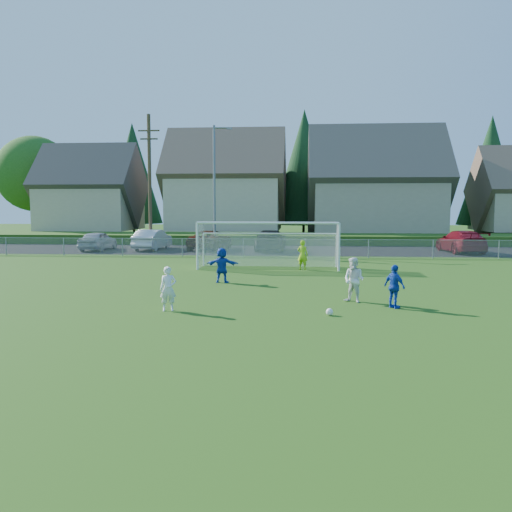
# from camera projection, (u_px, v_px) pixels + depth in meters

# --- Properties ---
(ground) EXTENTS (160.00, 160.00, 0.00)m
(ground) POSITION_uv_depth(u_px,v_px,m) (228.00, 345.00, 13.02)
(ground) COLOR #193D0C
(ground) RESTS_ON ground
(asphalt_lot) EXTENTS (60.00, 60.00, 0.00)m
(asphalt_lot) POSITION_uv_depth(u_px,v_px,m) (278.00, 250.00, 40.31)
(asphalt_lot) COLOR black
(asphalt_lot) RESTS_ON ground
(grass_embankment) EXTENTS (70.00, 6.00, 0.80)m
(grass_embankment) POSITION_uv_depth(u_px,v_px,m) (281.00, 239.00, 47.71)
(grass_embankment) COLOR #1E420F
(grass_embankment) RESTS_ON ground
(soccer_ball) EXTENTS (0.22, 0.22, 0.22)m
(soccer_ball) POSITION_uv_depth(u_px,v_px,m) (330.00, 312.00, 16.49)
(soccer_ball) COLOR white
(soccer_ball) RESTS_ON ground
(player_white_a) EXTENTS (0.58, 0.46, 1.42)m
(player_white_a) POSITION_uv_depth(u_px,v_px,m) (168.00, 289.00, 17.17)
(player_white_a) COLOR white
(player_white_a) RESTS_ON ground
(player_white_b) EXTENTS (0.96, 0.92, 1.56)m
(player_white_b) POSITION_uv_depth(u_px,v_px,m) (354.00, 280.00, 18.67)
(player_white_b) COLOR white
(player_white_b) RESTS_ON ground
(player_blue_a) EXTENTS (0.79, 0.88, 1.43)m
(player_blue_a) POSITION_uv_depth(u_px,v_px,m) (395.00, 287.00, 17.61)
(player_blue_a) COLOR #123AAB
(player_blue_a) RESTS_ON ground
(player_blue_b) EXTENTS (1.43, 0.53, 1.52)m
(player_blue_b) POSITION_uv_depth(u_px,v_px,m) (222.00, 265.00, 23.44)
(player_blue_b) COLOR #123AAB
(player_blue_b) RESTS_ON ground
(goalkeeper) EXTENTS (0.66, 0.55, 1.55)m
(goalkeeper) POSITION_uv_depth(u_px,v_px,m) (303.00, 255.00, 28.06)
(goalkeeper) COLOR #A3DA19
(goalkeeper) RESTS_ON ground
(car_a) EXTENTS (1.83, 4.24, 1.42)m
(car_a) POSITION_uv_depth(u_px,v_px,m) (98.00, 241.00, 40.07)
(car_a) COLOR #A2A6A9
(car_a) RESTS_ON ground
(car_b) EXTENTS (1.96, 4.73, 1.52)m
(car_b) POSITION_uv_depth(u_px,v_px,m) (152.00, 240.00, 40.60)
(car_b) COLOR silver
(car_b) RESTS_ON ground
(car_c) EXTENTS (2.96, 5.39, 1.43)m
(car_c) POSITION_uv_depth(u_px,v_px,m) (210.00, 240.00, 40.76)
(car_c) COLOR #551A09
(car_c) RESTS_ON ground
(car_d) EXTENTS (2.15, 5.26, 1.53)m
(car_d) POSITION_uv_depth(u_px,v_px,m) (270.00, 240.00, 39.73)
(car_d) COLOR black
(car_d) RESTS_ON ground
(car_g) EXTENTS (2.56, 5.57, 1.58)m
(car_g) POSITION_uv_depth(u_px,v_px,m) (461.00, 242.00, 38.10)
(car_g) COLOR maroon
(car_g) RESTS_ON ground
(soccer_goal) EXTENTS (7.42, 1.90, 2.50)m
(soccer_goal) POSITION_uv_depth(u_px,v_px,m) (269.00, 238.00, 28.79)
(soccer_goal) COLOR white
(soccer_goal) RESTS_ON ground
(chainlink_fence) EXTENTS (52.06, 0.06, 1.20)m
(chainlink_fence) POSITION_uv_depth(u_px,v_px,m) (274.00, 248.00, 34.79)
(chainlink_fence) COLOR gray
(chainlink_fence) RESTS_ON ground
(streetlight) EXTENTS (1.38, 0.18, 9.00)m
(streetlight) POSITION_uv_depth(u_px,v_px,m) (215.00, 184.00, 38.73)
(streetlight) COLOR slate
(streetlight) RESTS_ON ground
(utility_pole) EXTENTS (1.60, 0.26, 10.00)m
(utility_pole) POSITION_uv_depth(u_px,v_px,m) (150.00, 181.00, 40.11)
(utility_pole) COLOR #473321
(utility_pole) RESTS_ON ground
(houses_row) EXTENTS (53.90, 11.45, 13.27)m
(houses_row) POSITION_uv_depth(u_px,v_px,m) (304.00, 165.00, 54.30)
(houses_row) COLOR tan
(houses_row) RESTS_ON ground
(tree_row) EXTENTS (65.98, 12.36, 13.80)m
(tree_row) POSITION_uv_depth(u_px,v_px,m) (295.00, 173.00, 60.64)
(tree_row) COLOR #382616
(tree_row) RESTS_ON ground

